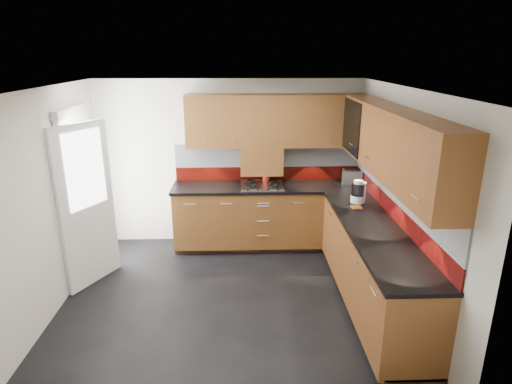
{
  "coord_description": "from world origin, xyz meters",
  "views": [
    {
      "loc": [
        0.17,
        -4.3,
        2.73
      ],
      "look_at": [
        0.34,
        0.65,
        1.12
      ],
      "focal_mm": 30.0,
      "sensor_mm": 36.0,
      "label": 1
    }
  ],
  "objects_px": {
    "toaster": "(352,177)",
    "food_processor": "(358,192)",
    "gas_hob": "(262,185)",
    "utensil_pot": "(266,176)"
  },
  "relations": [
    {
      "from": "toaster",
      "to": "food_processor",
      "type": "distance_m",
      "value": 0.81
    },
    {
      "from": "gas_hob",
      "to": "utensil_pot",
      "type": "xyz_separation_m",
      "value": [
        0.07,
        0.2,
        0.07
      ]
    },
    {
      "from": "utensil_pot",
      "to": "toaster",
      "type": "xyz_separation_m",
      "value": [
        1.23,
        -0.13,
        0.01
      ]
    },
    {
      "from": "food_processor",
      "to": "gas_hob",
      "type": "bearing_deg",
      "value": 148.19
    },
    {
      "from": "utensil_pot",
      "to": "food_processor",
      "type": "relative_size",
      "value": 1.33
    },
    {
      "from": "utensil_pot",
      "to": "gas_hob",
      "type": "bearing_deg",
      "value": -109.12
    },
    {
      "from": "toaster",
      "to": "food_processor",
      "type": "height_order",
      "value": "food_processor"
    },
    {
      "from": "gas_hob",
      "to": "utensil_pot",
      "type": "height_order",
      "value": "utensil_pot"
    },
    {
      "from": "toaster",
      "to": "food_processor",
      "type": "bearing_deg",
      "value": -99.42
    },
    {
      "from": "toaster",
      "to": "utensil_pot",
      "type": "bearing_deg",
      "value": 174.13
    }
  ]
}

